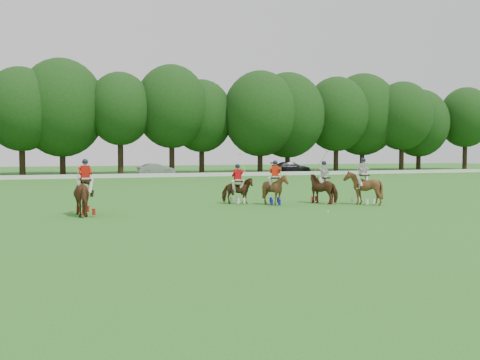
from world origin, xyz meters
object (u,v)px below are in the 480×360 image
object	(u,v)px
polo_stripe_a	(324,188)
polo_stripe_b	(363,187)
car_mid	(156,169)
car_right	(291,168)
polo_red_b	(238,190)
polo_ball	(328,212)
polo_red_c	(275,189)
polo_red_a	(86,195)

from	to	relation	value
polo_stripe_a	polo_stripe_b	distance (m)	2.09
car_mid	car_right	world-z (taller)	car_right
polo_red_b	polo_ball	distance (m)	5.96
polo_stripe_b	polo_ball	world-z (taller)	polo_stripe_b
polo_red_c	polo_stripe_b	size ratio (longest dim) A/B	0.95
polo_stripe_a	polo_red_c	bearing A→B (deg)	179.45
car_mid	polo_red_a	world-z (taller)	polo_red_a
car_mid	polo_red_a	distance (m)	40.43
car_right	polo_red_b	bearing A→B (deg)	156.87
polo_red_b	car_right	bearing A→B (deg)	60.97
car_mid	car_right	size ratio (longest dim) A/B	0.83
polo_red_a	polo_stripe_a	xyz separation A→B (m)	(12.57, 1.43, -0.08)
polo_red_a	car_right	bearing A→B (deg)	54.14
polo_stripe_b	polo_ball	xyz separation A→B (m)	(-3.63, -2.80, -0.87)
polo_red_c	polo_ball	world-z (taller)	polo_red_c
polo_red_a	polo_red_b	world-z (taller)	polo_red_b
car_right	polo_red_a	xyz separation A→B (m)	(-28.23, -39.06, 0.16)
polo_stripe_a	polo_ball	distance (m)	4.64
polo_red_c	polo_ball	bearing A→B (deg)	-78.24
polo_stripe_a	polo_ball	world-z (taller)	polo_stripe_a
polo_stripe_a	polo_ball	size ratio (longest dim) A/B	31.72
polo_red_b	polo_stripe_b	bearing A→B (deg)	-22.50
car_mid	polo_red_c	distance (m)	37.61
car_mid	polo_red_a	xyz separation A→B (m)	(-10.45, -39.06, 0.20)
polo_red_b	polo_stripe_b	size ratio (longest dim) A/B	1.08
car_mid	polo_ball	xyz separation A→B (m)	(0.11, -41.73, -0.67)
polo_red_b	polo_red_c	size ratio (longest dim) A/B	1.14
car_right	polo_red_a	world-z (taller)	polo_red_a
car_mid	polo_red_b	bearing A→B (deg)	171.11
polo_red_a	polo_stripe_b	size ratio (longest dim) A/B	1.00
polo_red_a	polo_red_c	bearing A→B (deg)	8.56
polo_red_c	polo_stripe_b	distance (m)	4.69
polo_red_b	polo_red_c	xyz separation A→B (m)	(1.67, -1.21, 0.10)
polo_stripe_a	polo_stripe_b	size ratio (longest dim) A/B	1.15
polo_stripe_b	polo_ball	bearing A→B (deg)	-142.41
car_right	polo_red_c	xyz separation A→B (m)	(-18.53, -37.60, 0.09)
car_right	polo_red_b	size ratio (longest dim) A/B	1.94
polo_stripe_a	polo_stripe_b	bearing A→B (deg)	-39.03
polo_stripe_b	polo_red_a	bearing A→B (deg)	-179.52
polo_stripe_a	polo_stripe_b	world-z (taller)	polo_stripe_a
polo_ball	polo_stripe_b	bearing A→B (deg)	37.59
car_right	polo_red_b	world-z (taller)	polo_red_b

